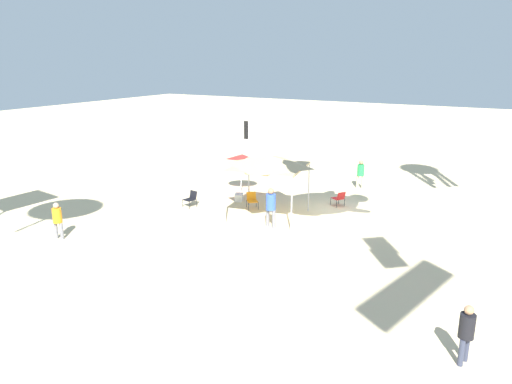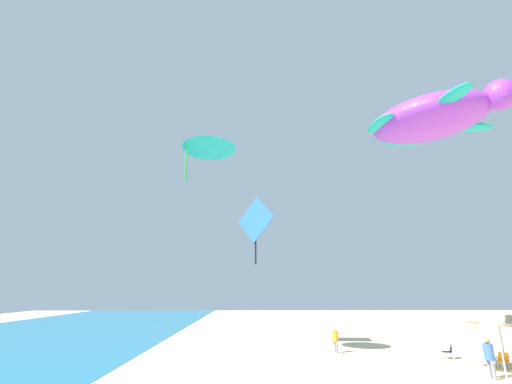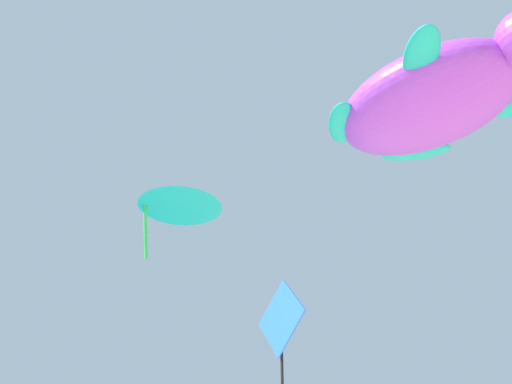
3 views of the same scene
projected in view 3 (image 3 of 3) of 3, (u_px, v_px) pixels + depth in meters
The scene contains 3 objects.
kite_turtle_purple at pixel (431, 101), 12.35m from camera, with size 5.60×5.58×1.91m.
kite_diamond_blue at pixel (281, 322), 26.59m from camera, with size 2.63×2.85×5.44m.
kite_delta_teal at pixel (180, 200), 24.58m from camera, with size 4.12×4.09×2.99m.
Camera 3 is at (-14.82, 9.53, 3.51)m, focal length 39.33 mm.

